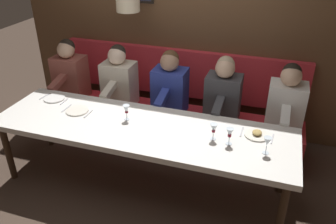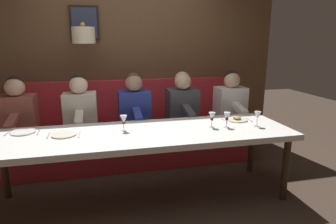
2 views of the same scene
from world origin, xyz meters
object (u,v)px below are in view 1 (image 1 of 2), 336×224
object	(u,v)px
wine_glass_0	(230,133)
wine_glass_3	(126,110)
wine_glass_2	(214,129)
wine_glass_1	(267,142)
diner_far	(119,78)
diner_nearest	(287,101)
diner_near	(223,92)
diner_middle	(170,85)
diner_farthest	(70,71)
dining_table	(141,131)

from	to	relation	value
wine_glass_0	wine_glass_3	distance (m)	1.08
wine_glass_2	wine_glass_1	bearing A→B (deg)	-99.05
diner_far	wine_glass_0	distance (m)	1.80
diner_nearest	diner_near	xyz separation A→B (m)	(0.00, 0.70, 0.00)
wine_glass_0	wine_glass_2	bearing A→B (deg)	77.84
diner_nearest	diner_middle	xyz separation A→B (m)	(0.00, 1.34, 0.00)
diner_nearest	diner_near	distance (m)	0.70
diner_near	wine_glass_1	distance (m)	1.12
diner_farthest	wine_glass_1	world-z (taller)	diner_farthest
dining_table	wine_glass_1	world-z (taller)	wine_glass_1
diner_near	wine_glass_0	bearing A→B (deg)	-166.43
dining_table	diner_nearest	size ratio (longest dim) A/B	3.86
wine_glass_2	diner_farthest	bearing A→B (deg)	67.00
dining_table	diner_far	world-z (taller)	diner_far
diner_near	wine_glass_3	size ratio (longest dim) A/B	4.82
diner_far	wine_glass_2	distance (m)	1.65
diner_nearest	diner_farthest	xyz separation A→B (m)	(0.00, 2.73, 0.00)
dining_table	wine_glass_2	size ratio (longest dim) A/B	18.60
dining_table	diner_near	bearing A→B (deg)	-36.88
dining_table	wine_glass_2	world-z (taller)	wine_glass_2
diner_nearest	wine_glass_3	distance (m)	1.74
diner_middle	wine_glass_2	world-z (taller)	diner_middle
diner_middle	wine_glass_1	bearing A→B (deg)	-128.85
dining_table	wine_glass_1	xyz separation A→B (m)	(-0.08, -1.22, 0.17)
diner_farthest	wine_glass_1	bearing A→B (deg)	-110.53
diner_middle	wine_glass_0	size ratio (longest dim) A/B	4.82
dining_table	wine_glass_2	xyz separation A→B (m)	(-0.01, -0.73, 0.17)
diner_middle	diner_far	world-z (taller)	same
diner_nearest	diner_near	world-z (taller)	same
diner_nearest	diner_middle	bearing A→B (deg)	90.00
dining_table	diner_near	size ratio (longest dim) A/B	3.86
diner_far	wine_glass_0	size ratio (longest dim) A/B	4.82
dining_table	diner_middle	size ratio (longest dim) A/B	3.86
diner_far	wine_glass_1	world-z (taller)	diner_far
diner_nearest	wine_glass_2	bearing A→B (deg)	144.69
dining_table	wine_glass_0	distance (m)	0.90
diner_nearest	wine_glass_3	xyz separation A→B (m)	(-0.80, 1.55, 0.04)
dining_table	wine_glass_3	xyz separation A→B (m)	(0.08, 0.19, 0.17)
wine_glass_1	wine_glass_2	size ratio (longest dim) A/B	1.00
diner_far	wine_glass_2	bearing A→B (deg)	-122.69
wine_glass_1	diner_nearest	bearing A→B (deg)	-8.46
diner_near	wine_glass_0	size ratio (longest dim) A/B	4.82
diner_farthest	diner_middle	bearing A→B (deg)	-90.00
diner_far	wine_glass_0	bearing A→B (deg)	-120.92
diner_near	diner_farthest	world-z (taller)	same
wine_glass_0	wine_glass_1	xyz separation A→B (m)	(-0.04, -0.33, 0.00)
diner_near	diner_far	size ratio (longest dim) A/B	1.00
diner_near	diner_middle	bearing A→B (deg)	90.00
wine_glass_3	diner_near	bearing A→B (deg)	-46.57
diner_middle	diner_far	size ratio (longest dim) A/B	1.00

